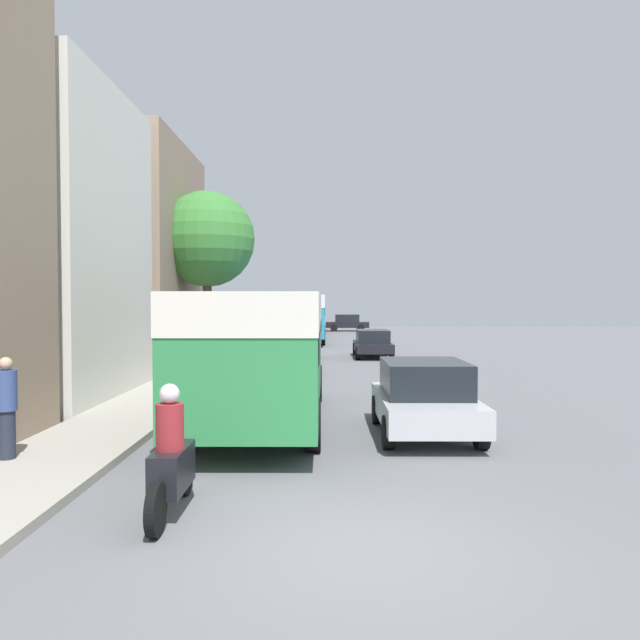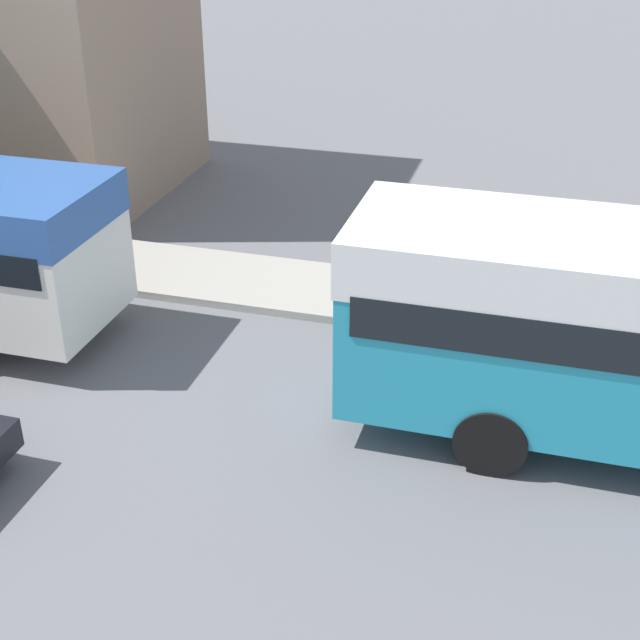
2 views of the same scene
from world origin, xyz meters
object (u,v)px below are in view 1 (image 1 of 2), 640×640
Objects in this scene: bus_third_in_line at (307,312)px; bus_rear at (309,309)px; bus_lead at (264,339)px; car_crossing at (347,323)px; pedestrian_walking_away at (263,321)px; car_far_curb at (425,397)px; pedestrian_near_curb at (6,406)px; motorcycle_behind_lead at (171,463)px; car_distant at (373,343)px; bus_following at (289,322)px.

bus_third_in_line reaches higher than bus_rear.
car_crossing is (3.49, 42.28, -1.14)m from bus_lead.
bus_rear reaches higher than pedestrian_walking_away.
pedestrian_near_curb is (-7.40, -2.55, 0.23)m from car_far_curb.
pedestrian_near_curb is at bearing -97.39° from bus_third_in_line.
bus_rear is at bearing 89.14° from motorcycle_behind_lead.
motorcycle_behind_lead is (-0.60, -6.30, -1.24)m from bus_lead.
pedestrian_walking_away is at bearing -79.94° from car_far_curb.
car_distant is 2.33× the size of pedestrian_near_curb.
motorcycle_behind_lead is (-0.49, -18.49, -1.18)m from bus_following.
pedestrian_walking_away is (-4.08, 0.79, -1.04)m from bus_rear.
pedestrian_walking_away reaches higher than car_crossing.
motorcycle_behind_lead is at bearing -4.81° from car_crossing.
bus_lead reaches higher than bus_following.
car_crossing is (4.09, 48.58, 0.10)m from motorcycle_behind_lead.
bus_rear is (0.21, 27.61, 0.15)m from bus_following.
pedestrian_walking_away reaches higher than car_far_curb.
pedestrian_near_curb is (-7.41, -46.31, 0.25)m from car_crossing.
bus_third_in_line reaches higher than pedestrian_near_curb.
car_crossing is at bearing 77.20° from bus_third_in_line.
pedestrian_near_curb reaches higher than pedestrian_walking_away.
car_crossing is 43.75m from car_far_curb.
motorcycle_behind_lead is 0.56× the size of car_distant.
bus_following is at bearing 88.49° from motorcycle_behind_lead.
bus_third_in_line is 1.26× the size of bus_rear.
bus_lead is 2.34× the size of car_distant.
bus_rear is at bearing 89.57° from bus_following.
bus_rear reaches higher than bus_following.
car_far_curb is at bearing -22.94° from bus_lead.
car_far_curb is 2.43× the size of pedestrian_walking_away.
car_crossing is (3.61, 30.09, -1.08)m from bus_following.
bus_third_in_line is 2.91× the size of car_far_curb.
pedestrian_near_curb is at bearing -89.92° from pedestrian_walking_away.
bus_third_in_line is 13.45m from pedestrian_walking_away.
bus_rear is 2.32× the size of car_far_curb.
motorcycle_behind_lead is 6.32m from car_far_curb.
bus_following is 6.63× the size of pedestrian_near_curb.
motorcycle_behind_lead is (-0.70, -46.10, -1.33)m from bus_rear.
bus_following reaches higher than car_far_curb.
bus_lead is 39.80m from bus_rear.
bus_third_in_line is at bearing -12.80° from car_crossing.
bus_lead is 4.16× the size of motorcycle_behind_lead.
pedestrian_near_curb is at bearing -9.10° from car_crossing.
pedestrian_walking_away reaches higher than motorcycle_behind_lead.
bus_following reaches higher than motorcycle_behind_lead.
bus_following is (-0.11, 12.18, -0.06)m from bus_lead.
car_far_curb is at bearing 49.82° from motorcycle_behind_lead.
bus_lead reaches higher than motorcycle_behind_lead.
bus_third_in_line reaches higher than bus_lead.
bus_rear reaches higher than car_crossing.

